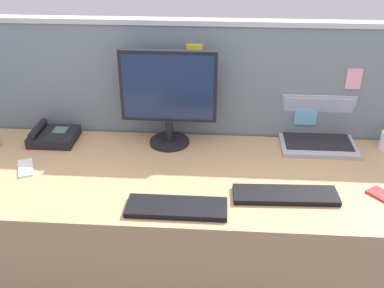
{
  "coord_description": "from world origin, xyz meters",
  "views": [
    {
      "loc": [
        0.12,
        -1.69,
        1.76
      ],
      "look_at": [
        0.0,
        0.05,
        0.84
      ],
      "focal_mm": 42.34,
      "sensor_mm": 36.0,
      "label": 1
    }
  ],
  "objects_px": {
    "desktop_monitor": "(168,93)",
    "desk_phone": "(53,136)",
    "laptop": "(317,132)",
    "keyboard_main": "(285,195)",
    "cell_phone_white_slab": "(26,168)",
    "keyboard_spare": "(177,207)"
  },
  "relations": [
    {
      "from": "laptop",
      "to": "keyboard_main",
      "type": "relative_size",
      "value": 0.86
    },
    {
      "from": "laptop",
      "to": "desk_phone",
      "type": "height_order",
      "value": "laptop"
    },
    {
      "from": "laptop",
      "to": "cell_phone_white_slab",
      "type": "xyz_separation_m",
      "value": [
        -1.34,
        -0.35,
        -0.05
      ]
    },
    {
      "from": "laptop",
      "to": "cell_phone_white_slab",
      "type": "bearing_deg",
      "value": -165.23
    },
    {
      "from": "desk_phone",
      "to": "cell_phone_white_slab",
      "type": "height_order",
      "value": "desk_phone"
    },
    {
      "from": "keyboard_main",
      "to": "cell_phone_white_slab",
      "type": "distance_m",
      "value": 1.14
    },
    {
      "from": "laptop",
      "to": "keyboard_spare",
      "type": "height_order",
      "value": "laptop"
    },
    {
      "from": "desk_phone",
      "to": "keyboard_spare",
      "type": "bearing_deg",
      "value": -38.24
    },
    {
      "from": "keyboard_main",
      "to": "cell_phone_white_slab",
      "type": "bearing_deg",
      "value": 170.64
    },
    {
      "from": "desktop_monitor",
      "to": "cell_phone_white_slab",
      "type": "distance_m",
      "value": 0.73
    },
    {
      "from": "desk_phone",
      "to": "keyboard_spare",
      "type": "xyz_separation_m",
      "value": [
        0.67,
        -0.53,
        -0.02
      ]
    },
    {
      "from": "desktop_monitor",
      "to": "keyboard_main",
      "type": "distance_m",
      "value": 0.73
    },
    {
      "from": "laptop",
      "to": "keyboard_spare",
      "type": "relative_size",
      "value": 0.92
    },
    {
      "from": "laptop",
      "to": "cell_phone_white_slab",
      "type": "height_order",
      "value": "laptop"
    },
    {
      "from": "laptop",
      "to": "cell_phone_white_slab",
      "type": "distance_m",
      "value": 1.38
    },
    {
      "from": "desk_phone",
      "to": "keyboard_main",
      "type": "height_order",
      "value": "desk_phone"
    },
    {
      "from": "desk_phone",
      "to": "laptop",
      "type": "bearing_deg",
      "value": 3.59
    },
    {
      "from": "desktop_monitor",
      "to": "desk_phone",
      "type": "distance_m",
      "value": 0.63
    },
    {
      "from": "keyboard_spare",
      "to": "desk_phone",
      "type": "bearing_deg",
      "value": 141.75
    },
    {
      "from": "keyboard_spare",
      "to": "cell_phone_white_slab",
      "type": "bearing_deg",
      "value": 159.82
    },
    {
      "from": "keyboard_main",
      "to": "laptop",
      "type": "bearing_deg",
      "value": 65.31
    },
    {
      "from": "desk_phone",
      "to": "keyboard_main",
      "type": "relative_size",
      "value": 0.52
    }
  ]
}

